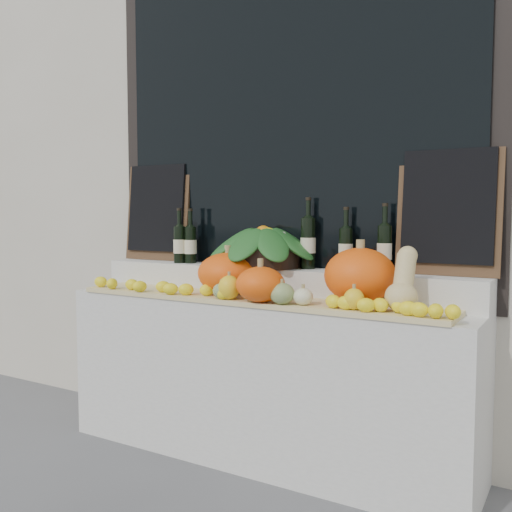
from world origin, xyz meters
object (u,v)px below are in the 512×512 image
pumpkin_left (228,273)px  pumpkin_right (360,275)px  produce_bowl (263,246)px  butternut_squash (403,284)px  wine_bottle_tall (308,243)px

pumpkin_left → pumpkin_right: size_ratio=0.95×
produce_bowl → butternut_squash: bearing=-16.5°
pumpkin_right → produce_bowl: produce_bowl is taller
pumpkin_left → produce_bowl: bearing=62.7°
pumpkin_left → butternut_squash: bearing=-3.4°
pumpkin_left → butternut_squash: 0.99m
butternut_squash → wine_bottle_tall: bearing=153.6°
pumpkin_right → wine_bottle_tall: wine_bottle_tall is taller
produce_bowl → wine_bottle_tall: size_ratio=1.69×
pumpkin_left → wine_bottle_tall: (0.36, 0.25, 0.17)m
pumpkin_right → produce_bowl: size_ratio=0.53×
pumpkin_right → produce_bowl: bearing=166.7°
pumpkin_right → produce_bowl: 0.66m
pumpkin_left → wine_bottle_tall: 0.47m
pumpkin_right → produce_bowl: (-0.63, 0.15, 0.12)m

